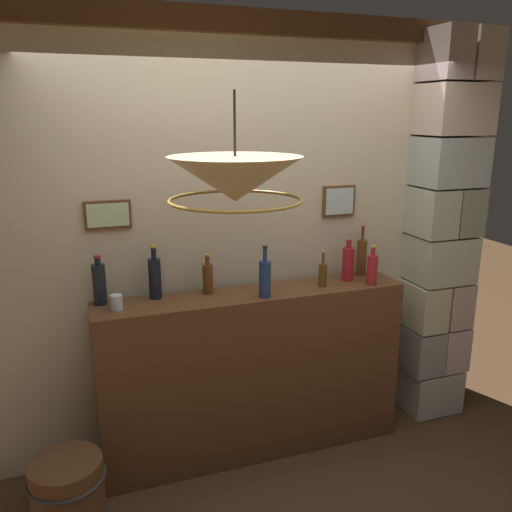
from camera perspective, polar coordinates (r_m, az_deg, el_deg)
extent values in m
cube|color=beige|center=(3.43, -1.66, 1.72)|extent=(3.76, 0.08, 2.79)
cube|color=brown|center=(3.32, -1.50, 24.12)|extent=(3.76, 0.10, 0.14)
cube|color=brown|center=(3.19, -15.79, 4.34)|extent=(0.27, 0.03, 0.17)
cube|color=#B9D296|center=(3.17, -15.77, 4.29)|extent=(0.24, 0.01, 0.14)
cube|color=brown|center=(3.60, 8.95, 5.92)|extent=(0.23, 0.03, 0.21)
cube|color=#B4C7C0|center=(3.59, 9.07, 5.88)|extent=(0.20, 0.01, 0.18)
cube|color=#B2B1A3|center=(4.36, 17.92, -13.21)|extent=(0.40, 0.39, 0.33)
cube|color=gray|center=(4.15, 17.03, -9.40)|extent=(0.23, 0.39, 0.33)
cube|color=beige|center=(4.28, 19.53, -8.84)|extent=(0.22, 0.39, 0.33)
cube|color=#C0BF95|center=(4.02, 17.40, -4.96)|extent=(0.22, 0.39, 0.33)
cube|color=#BEA49E|center=(4.16, 19.94, -4.53)|extent=(0.20, 0.39, 0.33)
cube|color=#BABE9E|center=(3.99, 19.10, -0.12)|extent=(0.41, 0.39, 0.33)
cube|color=#B0B49A|center=(3.85, 18.20, 4.63)|extent=(0.22, 0.39, 0.33)
cube|color=gray|center=(3.99, 20.82, 4.75)|extent=(0.21, 0.39, 0.33)
cube|color=#A4AEA3|center=(3.88, 19.98, 9.65)|extent=(0.43, 0.39, 0.33)
cube|color=#C6AE9A|center=(3.87, 20.45, 14.68)|extent=(0.43, 0.39, 0.33)
cube|color=#AE9C98|center=(3.81, 19.54, 19.92)|extent=(0.20, 0.39, 0.33)
cube|color=#B6AC99|center=(3.96, 22.28, 19.48)|extent=(0.21, 0.39, 0.33)
cube|color=brown|center=(3.50, -0.28, -12.64)|extent=(1.97, 0.34, 1.11)
cylinder|color=black|center=(3.18, -16.63, -2.99)|extent=(0.08, 0.08, 0.24)
cylinder|color=black|center=(3.14, -16.82, -0.54)|extent=(0.03, 0.03, 0.04)
cylinder|color=maroon|center=(3.13, -16.86, -0.07)|extent=(0.04, 0.04, 0.01)
cylinder|color=brown|center=(3.68, 11.37, -0.17)|extent=(0.07, 0.07, 0.25)
cylinder|color=brown|center=(3.64, 11.50, 2.35)|extent=(0.02, 0.02, 0.09)
cylinder|color=maroon|center=(3.63, 11.54, 3.10)|extent=(0.03, 0.03, 0.01)
cylinder|color=black|center=(3.21, -10.91, -2.44)|extent=(0.08, 0.08, 0.24)
cylinder|color=black|center=(3.16, -11.05, 0.28)|extent=(0.03, 0.03, 0.07)
cylinder|color=#B7932D|center=(3.15, -11.09, 1.02)|extent=(0.04, 0.04, 0.01)
cylinder|color=maroon|center=(3.55, 9.95, -0.86)|extent=(0.08, 0.08, 0.22)
cylinder|color=maroon|center=(3.51, 10.05, 1.21)|extent=(0.03, 0.03, 0.04)
cylinder|color=maroon|center=(3.51, 10.07, 1.65)|extent=(0.04, 0.04, 0.01)
cylinder|color=navy|center=(3.18, 0.97, -2.52)|extent=(0.07, 0.07, 0.23)
cylinder|color=navy|center=(3.13, 0.98, 0.15)|extent=(0.03, 0.03, 0.08)
cylinder|color=black|center=(3.12, 0.99, 0.98)|extent=(0.03, 0.03, 0.01)
cylinder|color=#A32025|center=(3.49, 12.49, -1.48)|extent=(0.07, 0.07, 0.20)
cylinder|color=#A32025|center=(3.46, 12.60, 0.48)|extent=(0.03, 0.03, 0.05)
cylinder|color=#B7932D|center=(3.45, 12.63, 0.99)|extent=(0.03, 0.03, 0.01)
cylinder|color=#593A13|center=(3.41, 7.24, -2.10)|extent=(0.05, 0.05, 0.15)
cylinder|color=#593A13|center=(3.38, 7.31, -0.27)|extent=(0.02, 0.02, 0.08)
cylinder|color=#B7932D|center=(3.36, 7.33, 0.49)|extent=(0.02, 0.02, 0.01)
cylinder|color=brown|center=(3.25, -5.26, -2.49)|extent=(0.07, 0.07, 0.19)
cylinder|color=brown|center=(3.22, -5.31, -0.46)|extent=(0.03, 0.03, 0.05)
cylinder|color=#B7932D|center=(3.21, -5.33, 0.09)|extent=(0.03, 0.03, 0.01)
cylinder|color=silver|center=(3.09, -14.89, -4.89)|extent=(0.07, 0.07, 0.09)
cone|color=beige|center=(2.43, -2.27, 8.35)|extent=(0.62, 0.62, 0.21)
cylinder|color=black|center=(2.41, -2.34, 14.19)|extent=(0.01, 0.01, 0.29)
torus|color=#AD8433|center=(2.44, -2.25, 6.08)|extent=(0.63, 0.63, 0.02)
cylinder|color=brown|center=(3.24, -19.65, -23.42)|extent=(0.38, 0.38, 0.44)
torus|color=#333338|center=(3.16, -19.86, -21.67)|extent=(0.41, 0.41, 0.02)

